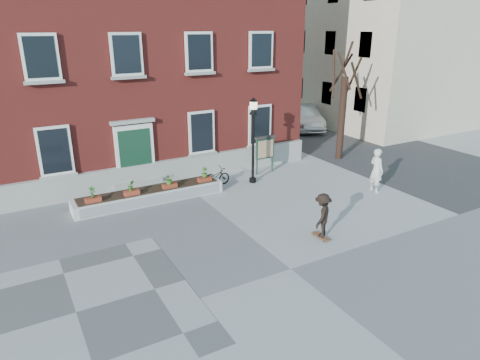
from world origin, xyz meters
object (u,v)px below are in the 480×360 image
notice_board (265,148)px  skateboarder (322,215)px  bystander (376,170)px  parked_car (304,117)px  bicycle (214,177)px  lamp_post (253,129)px

notice_board → skateboarder: bearing=-106.6°
bystander → skateboarder: 5.41m
parked_car → bystander: 12.21m
parked_car → bicycle: bearing=-123.8°
bicycle → bystander: bearing=-128.7°
notice_board → skateboarder: size_ratio=1.15×
parked_car → skateboarder: bearing=-103.4°
bicycle → skateboarder: bearing=-175.3°
parked_car → bystander: size_ratio=2.55×
bicycle → notice_board: size_ratio=0.86×
lamp_post → skateboarder: lamp_post is taller
bystander → bicycle: bearing=59.2°
bicycle → lamp_post: bearing=-106.8°
parked_car → skateboarder: parked_car is taller
bicycle → parked_car: 12.82m
bicycle → bystander: 7.16m
parked_car → notice_board: size_ratio=2.65×
parked_car → bystander: bearing=-90.7°
lamp_post → bicycle: bearing=167.4°
bystander → notice_board: bearing=36.5°
bicycle → skateboarder: skateboarder is taller
parked_car → bystander: bystander is taller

